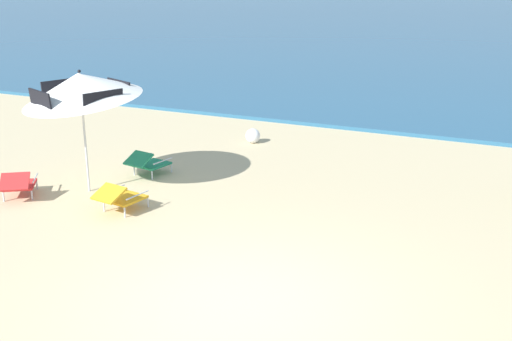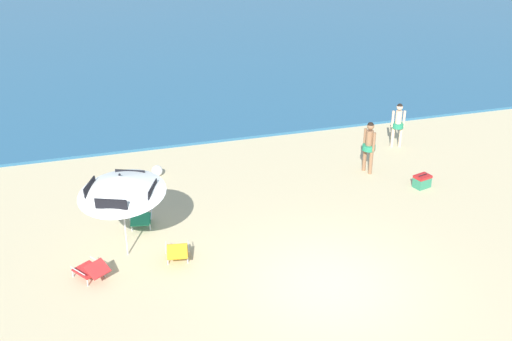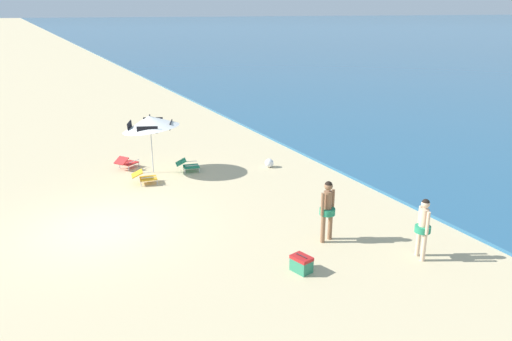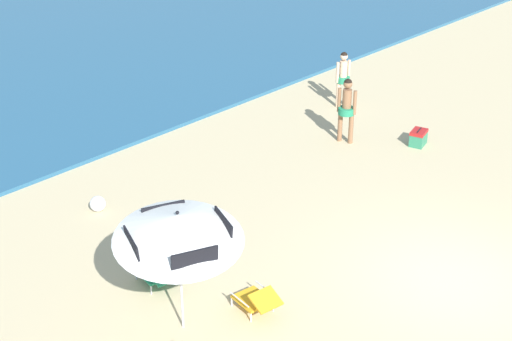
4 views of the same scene
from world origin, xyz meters
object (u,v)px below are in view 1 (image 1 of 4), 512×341
(lounge_chair_facing_sea, at_px, (18,184))
(beach_ball, at_px, (253,136))
(lounge_chair_under_umbrella, at_px, (120,197))
(lounge_chair_beside_umbrella, at_px, (148,163))
(beach_umbrella_striped_main, at_px, (80,87))

(lounge_chair_facing_sea, relative_size, beach_ball, 2.94)
(lounge_chair_under_umbrella, relative_size, beach_ball, 2.73)
(lounge_chair_beside_umbrella, distance_m, beach_ball, 3.24)
(beach_umbrella_striped_main, bearing_deg, lounge_chair_beside_umbrella, 67.98)
(lounge_chair_beside_umbrella, xyz_separation_m, beach_ball, (0.90, 3.12, -0.10))
(beach_umbrella_striped_main, xyz_separation_m, beach_ball, (1.40, 4.35, -1.81))
(lounge_chair_beside_umbrella, height_order, lounge_chair_facing_sea, lounge_chair_facing_sea)
(beach_umbrella_striped_main, xyz_separation_m, lounge_chair_beside_umbrella, (0.50, 1.24, -1.71))
(lounge_chair_under_umbrella, relative_size, lounge_chair_beside_umbrella, 0.99)
(lounge_chair_under_umbrella, bearing_deg, beach_umbrella_striped_main, 151.80)
(beach_umbrella_striped_main, distance_m, beach_ball, 4.92)
(lounge_chair_beside_umbrella, bearing_deg, beach_umbrella_striped_main, -112.02)
(lounge_chair_under_umbrella, xyz_separation_m, lounge_chair_beside_umbrella, (-0.67, 1.87, -0.00))
(lounge_chair_beside_umbrella, distance_m, lounge_chair_facing_sea, 2.51)
(lounge_chair_beside_umbrella, relative_size, beach_ball, 2.77)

